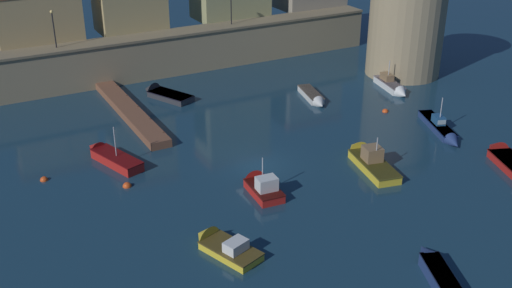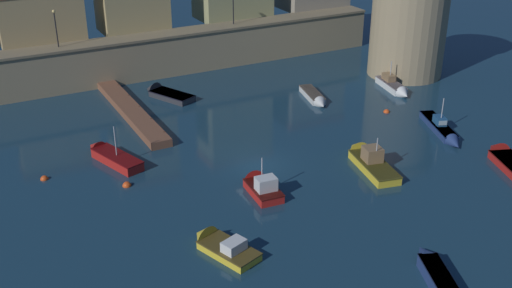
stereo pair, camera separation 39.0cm
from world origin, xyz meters
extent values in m
plane|color=#19384C|center=(0.00, 0.00, 0.00)|extent=(130.93, 130.93, 0.00)
cube|color=#9E8966|center=(0.00, 23.16, 2.06)|extent=(52.04, 2.68, 4.13)
cube|color=#817053|center=(0.00, 23.16, 4.25)|extent=(52.04, 2.98, 0.24)
cube|color=tan|center=(-9.99, 26.28, 6.56)|extent=(8.04, 3.56, 4.87)
cylinder|color=#9E8966|center=(23.58, 11.33, 4.73)|extent=(7.65, 7.65, 9.45)
cube|color=brown|center=(-5.34, 13.87, 0.34)|extent=(1.75, 15.90, 0.67)
cylinder|color=#533324|center=(-4.55, 20.23, 0.35)|extent=(0.20, 0.20, 0.70)
cylinder|color=#533324|center=(-4.55, 17.05, 0.35)|extent=(0.20, 0.20, 0.70)
cylinder|color=#533324|center=(-4.55, 13.87, 0.35)|extent=(0.20, 0.20, 0.70)
cylinder|color=#533324|center=(-4.55, 10.69, 0.35)|extent=(0.20, 0.20, 0.70)
cylinder|color=#533324|center=(-4.55, 7.51, 0.35)|extent=(0.20, 0.20, 0.70)
cylinder|color=black|center=(-9.18, 23.16, 6.00)|extent=(0.12, 0.12, 3.28)
sphere|color=#F9D172|center=(-9.18, 23.16, 7.79)|extent=(0.32, 0.32, 0.32)
cylinder|color=black|center=(9.44, 23.16, 5.79)|extent=(0.12, 0.12, 2.86)
cube|color=gold|center=(-6.86, -9.35, 0.26)|extent=(2.87, 4.02, 0.51)
cone|color=gold|center=(-7.60, -7.20, 0.26)|extent=(1.93, 1.52, 1.69)
cube|color=#53421A|center=(-6.86, -9.35, 0.47)|extent=(2.93, 4.10, 0.08)
cube|color=silver|center=(-6.72, -9.74, 0.83)|extent=(1.56, 1.30, 0.62)
cube|color=#99B7C6|center=(-6.87, -9.31, 0.86)|extent=(1.16, 0.45, 0.37)
cube|color=navy|center=(16.56, -1.42, 0.29)|extent=(3.17, 5.71, 0.59)
cone|color=navy|center=(15.30, -4.66, 0.29)|extent=(1.57, 1.72, 1.14)
cube|color=#0E1A40|center=(16.56, -1.42, 0.55)|extent=(3.23, 5.83, 0.08)
cube|color=navy|center=(16.51, -1.55, 0.91)|extent=(1.20, 1.49, 0.65)
cube|color=#99B7C6|center=(16.28, -2.15, 0.94)|extent=(0.68, 0.31, 0.39)
cylinder|color=#B2B2B7|center=(16.43, -1.75, 1.77)|extent=(0.08, 0.08, 2.37)
cube|color=red|center=(-9.22, 5.05, 0.38)|extent=(2.87, 4.99, 0.76)
cone|color=red|center=(-10.16, 7.90, 0.38)|extent=(1.73, 1.70, 1.39)
cube|color=#660A0C|center=(-9.22, 5.05, 0.72)|extent=(2.93, 5.09, 0.08)
cylinder|color=#B2B2B7|center=(-9.22, 5.04, 1.92)|extent=(0.08, 0.08, 2.31)
cube|color=#333338|center=(-0.69, 15.91, 0.29)|extent=(3.53, 4.79, 0.57)
cone|color=#333338|center=(-1.86, 18.43, 0.29)|extent=(2.11, 1.86, 1.75)
cube|color=black|center=(-0.69, 15.91, 0.53)|extent=(3.60, 4.89, 0.08)
cube|color=silver|center=(11.23, 9.93, 0.30)|extent=(2.18, 4.33, 0.61)
cone|color=silver|center=(10.62, 7.39, 0.30)|extent=(1.42, 1.41, 1.18)
cube|color=#6B5B4D|center=(11.23, 9.93, 0.57)|extent=(2.22, 4.42, 0.08)
cube|color=navy|center=(1.77, -17.52, 0.40)|extent=(2.72, 4.49, 0.81)
cone|color=navy|center=(2.82, -14.96, 0.40)|extent=(1.46, 1.55, 1.07)
cube|color=black|center=(1.77, -17.52, 0.77)|extent=(2.77, 4.58, 0.08)
cube|color=gold|center=(7.10, -4.90, 0.33)|extent=(2.83, 5.39, 0.66)
cone|color=gold|center=(7.76, -1.75, 0.33)|extent=(1.97, 1.72, 1.72)
cube|color=#534C1A|center=(7.10, -4.90, 0.62)|extent=(2.88, 5.50, 0.08)
cube|color=olive|center=(7.19, -4.49, 1.19)|extent=(1.50, 1.52, 1.06)
cylinder|color=#B2B2B7|center=(7.07, -5.06, 1.69)|extent=(0.08, 0.08, 2.06)
cone|color=red|center=(17.30, -6.91, 0.31)|extent=(2.10, 1.92, 1.72)
cube|color=white|center=(19.49, 8.39, 0.34)|extent=(2.17, 4.48, 0.68)
cone|color=white|center=(18.93, 5.74, 0.34)|extent=(1.47, 1.44, 1.25)
cube|color=gray|center=(19.49, 8.39, 0.64)|extent=(2.21, 4.57, 0.08)
cube|color=olive|center=(19.61, 8.97, 0.99)|extent=(1.14, 1.63, 0.61)
cylinder|color=#B2B2B7|center=(19.56, 8.71, 1.71)|extent=(0.08, 0.08, 2.06)
cube|color=red|center=(-1.76, -4.18, 0.32)|extent=(1.95, 3.39, 0.63)
cone|color=red|center=(-1.59, -2.15, 0.32)|extent=(1.67, 1.05, 1.59)
cube|color=#51100B|center=(-1.76, -4.18, 0.59)|extent=(1.99, 3.46, 0.08)
cube|color=silver|center=(-1.80, -4.61, 1.09)|extent=(1.44, 1.11, 0.92)
cylinder|color=#B2B2B7|center=(-1.74, -3.93, 1.67)|extent=(0.08, 0.08, 2.08)
sphere|color=#EA4C19|center=(-9.63, 1.43, 0.00)|extent=(0.63, 0.63, 0.63)
sphere|color=#EA4C19|center=(-14.56, 5.14, 0.00)|extent=(0.57, 0.57, 0.57)
sphere|color=#EA4C19|center=(15.18, 3.67, 0.00)|extent=(0.57, 0.57, 0.57)
camera|label=1|loc=(-19.83, -36.31, 21.24)|focal=43.51mm
camera|label=2|loc=(-19.49, -36.49, 21.24)|focal=43.51mm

